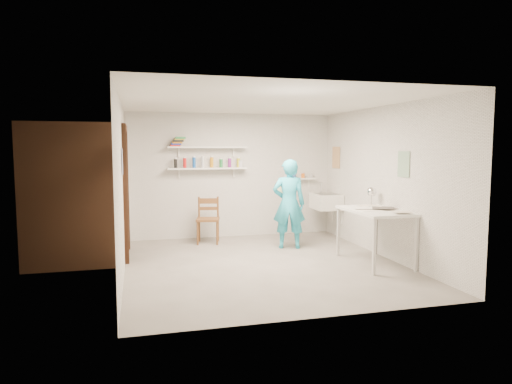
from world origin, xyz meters
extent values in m
cube|color=slate|center=(0.00, 0.00, -0.01)|extent=(4.00, 4.50, 0.02)
cube|color=silver|center=(0.00, 0.00, 2.41)|extent=(4.00, 4.50, 0.02)
cube|color=silver|center=(0.00, 2.26, 1.20)|extent=(4.00, 0.02, 2.40)
cube|color=silver|center=(0.00, -2.26, 1.20)|extent=(4.00, 0.02, 2.40)
cube|color=silver|center=(-2.01, 0.00, 1.20)|extent=(0.02, 4.50, 2.40)
cube|color=silver|center=(2.01, 0.00, 1.20)|extent=(0.02, 4.50, 2.40)
cube|color=black|center=(-1.99, 1.05, 1.00)|extent=(0.02, 0.90, 2.00)
cube|color=brown|center=(-2.70, 1.05, 1.05)|extent=(1.40, 1.50, 2.10)
cube|color=brown|center=(-1.97, 1.05, 2.05)|extent=(0.06, 1.05, 0.10)
cube|color=brown|center=(-1.97, 0.55, 1.00)|extent=(0.06, 0.10, 2.00)
cube|color=brown|center=(-1.97, 1.55, 1.00)|extent=(0.06, 0.10, 2.00)
cube|color=white|center=(-0.50, 2.13, 1.35)|extent=(1.50, 0.22, 0.03)
cube|color=white|center=(-0.50, 2.13, 1.75)|extent=(1.50, 0.22, 0.03)
cube|color=white|center=(1.35, 2.17, 1.12)|extent=(0.70, 0.14, 0.03)
cube|color=#334C7F|center=(-1.99, 0.05, 1.55)|extent=(0.01, 0.28, 0.36)
cube|color=#995933|center=(1.99, 1.80, 1.55)|extent=(0.01, 0.34, 0.42)
cube|color=#3F724C|center=(1.99, -0.55, 1.50)|extent=(0.01, 0.30, 0.38)
cube|color=white|center=(1.75, 1.70, 0.70)|extent=(0.48, 0.60, 0.30)
imported|color=#2AB4D4|center=(0.73, 0.95, 0.77)|extent=(0.64, 0.51, 1.55)
cylinder|color=beige|center=(0.67, 1.16, 1.03)|extent=(0.28, 0.11, 0.28)
cube|color=brown|center=(-0.57, 1.70, 0.44)|extent=(0.48, 0.47, 0.88)
cube|color=silver|center=(1.64, -0.39, 0.41)|extent=(0.74, 1.23, 0.82)
sphere|color=silver|center=(1.84, 0.10, 1.04)|extent=(0.15, 0.15, 0.15)
cylinder|color=black|center=(-1.11, 2.13, 1.45)|extent=(0.06, 0.06, 0.17)
cylinder|color=red|center=(-0.94, 2.13, 1.45)|extent=(0.06, 0.06, 0.17)
cylinder|color=blue|center=(-0.76, 2.13, 1.45)|extent=(0.06, 0.06, 0.17)
cylinder|color=white|center=(-0.59, 2.13, 1.45)|extent=(0.06, 0.06, 0.17)
cylinder|color=orange|center=(-0.41, 2.13, 1.45)|extent=(0.06, 0.06, 0.17)
cylinder|color=#268C3F|center=(-0.24, 2.13, 1.45)|extent=(0.06, 0.06, 0.17)
cylinder|color=#8C268C|center=(-0.06, 2.13, 1.45)|extent=(0.06, 0.06, 0.17)
cylinder|color=gold|center=(0.11, 2.13, 1.45)|extent=(0.06, 0.06, 0.17)
cube|color=red|center=(-1.10, 2.13, 1.78)|extent=(0.18, 0.14, 0.03)
cube|color=#1933A5|center=(-1.08, 2.13, 1.81)|extent=(0.18, 0.14, 0.03)
cube|color=orange|center=(-1.06, 2.13, 1.83)|extent=(0.18, 0.14, 0.03)
cube|color=black|center=(-1.04, 2.13, 1.86)|extent=(0.18, 0.14, 0.03)
cube|color=yellow|center=(-1.02, 2.13, 1.89)|extent=(0.18, 0.14, 0.03)
cube|color=#338C4C|center=(-1.00, 2.13, 1.92)|extent=(0.18, 0.14, 0.03)
cylinder|color=silver|center=(1.14, 2.17, 1.18)|extent=(0.07, 0.07, 0.09)
cylinder|color=#335999|center=(1.28, 2.17, 1.18)|extent=(0.07, 0.07, 0.09)
cylinder|color=orange|center=(1.42, 2.17, 1.18)|extent=(0.07, 0.07, 0.09)
cylinder|color=#999999|center=(1.56, 2.17, 1.18)|extent=(0.07, 0.07, 0.09)
cube|color=silver|center=(1.64, -0.39, 0.82)|extent=(0.30, 0.22, 0.00)
cube|color=#4C4742|center=(1.64, -0.39, 0.83)|extent=(0.30, 0.22, 0.00)
cube|color=beige|center=(1.64, -0.39, 0.83)|extent=(0.30, 0.22, 0.00)
cube|color=#383330|center=(1.64, -0.39, 0.83)|extent=(0.30, 0.22, 0.00)
cube|color=silver|center=(1.64, -0.39, 0.84)|extent=(0.30, 0.22, 0.00)
cube|color=silver|center=(1.64, -0.39, 0.84)|extent=(0.30, 0.22, 0.00)
cube|color=#4C4742|center=(1.64, -0.39, 0.85)|extent=(0.30, 0.22, 0.00)
cube|color=beige|center=(1.64, -0.39, 0.85)|extent=(0.30, 0.22, 0.00)
camera|label=1|loc=(-1.79, -6.47, 1.74)|focal=32.00mm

